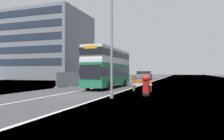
{
  "coord_description": "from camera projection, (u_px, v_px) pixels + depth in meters",
  "views": [
    {
      "loc": [
        8.65,
        -15.96,
        2.0
      ],
      "look_at": [
        1.29,
        5.85,
        2.2
      ],
      "focal_mm": 33.7,
      "sensor_mm": 36.0,
      "label": 1
    }
  ],
  "objects": [
    {
      "name": "double_decker_bus",
      "position": [
        109.0,
        67.0,
        26.28
      ],
      "size": [
        2.89,
        10.9,
        4.83
      ],
      "color": "#1E6B47",
      "rests_on": "ground"
    },
    {
      "name": "red_pillar_postbox",
      "position": [
        146.0,
        84.0,
        17.57
      ],
      "size": [
        0.63,
        0.63,
        1.74
      ],
      "color": "black",
      "rests_on": "ground"
    },
    {
      "name": "backdrop_office_block",
      "position": [
        40.0,
        47.0,
        60.29
      ],
      "size": [
        26.89,
        17.12,
        18.23
      ],
      "color": "gray",
      "rests_on": "ground"
    },
    {
      "name": "ground",
      "position": [
        83.0,
        96.0,
        17.82
      ],
      "size": [
        140.0,
        280.0,
        0.1
      ],
      "color": "#38383A"
    },
    {
      "name": "bare_tree_far_verge_near",
      "position": [
        101.0,
        70.0,
        64.18
      ],
      "size": [
        2.22,
        2.38,
        4.75
      ],
      "color": "#4C3D2D",
      "rests_on": "ground"
    },
    {
      "name": "construction_site_fence",
      "position": [
        94.0,
        78.0,
        37.32
      ],
      "size": [
        0.44,
        24.0,
        1.98
      ],
      "color": "#A8AAAD",
      "rests_on": "ground"
    },
    {
      "name": "pedestrian_at_kerb",
      "position": [
        134.0,
        82.0,
        23.29
      ],
      "size": [
        0.34,
        0.34,
        1.72
      ],
      "color": "#2D3342",
      "rests_on": "ground"
    },
    {
      "name": "car_oncoming_near",
      "position": [
        123.0,
        77.0,
        45.52
      ],
      "size": [
        1.95,
        3.84,
        1.95
      ],
      "color": "black",
      "rests_on": "ground"
    },
    {
      "name": "car_receding_mid",
      "position": [
        147.0,
        76.0,
        51.82
      ],
      "size": [
        2.04,
        3.93,
        2.16
      ],
      "color": "slate",
      "rests_on": "ground"
    },
    {
      "name": "car_receding_far",
      "position": [
        140.0,
        75.0,
        61.99
      ],
      "size": [
        1.95,
        4.52,
        2.18
      ],
      "color": "slate",
      "rests_on": "ground"
    },
    {
      "name": "lamppost_foreground",
      "position": [
        112.0,
        42.0,
        15.93
      ],
      "size": [
        0.29,
        0.7,
        9.08
      ],
      "color": "gray",
      "rests_on": "ground"
    },
    {
      "name": "roadworks_barrier",
      "position": [
        142.0,
        84.0,
        21.5
      ],
      "size": [
        1.95,
        0.87,
        1.13
      ],
      "color": "orange",
      "rests_on": "ground"
    }
  ]
}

